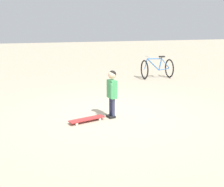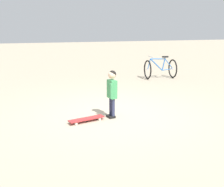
% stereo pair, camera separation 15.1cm
% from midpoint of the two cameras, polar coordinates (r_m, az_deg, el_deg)
% --- Properties ---
extents(ground_plane, '(50.00, 50.00, 0.00)m').
position_cam_midpoint_polar(ground_plane, '(6.69, 1.57, -3.99)').
color(ground_plane, tan).
extents(child_person, '(0.40, 0.22, 1.06)m').
position_cam_midpoint_polar(child_person, '(6.23, 0.68, 0.95)').
color(child_person, '#2D3351').
rests_on(child_person, ground).
extents(skateboard, '(0.40, 0.82, 0.07)m').
position_cam_midpoint_polar(skateboard, '(6.14, -4.40, -5.10)').
color(skateboard, '#B22D2D').
rests_on(skateboard, ground).
extents(bicycle_mid, '(0.73, 1.09, 0.85)m').
position_cam_midpoint_polar(bicycle_mid, '(10.97, 10.02, 4.95)').
color(bicycle_mid, black).
rests_on(bicycle_mid, ground).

